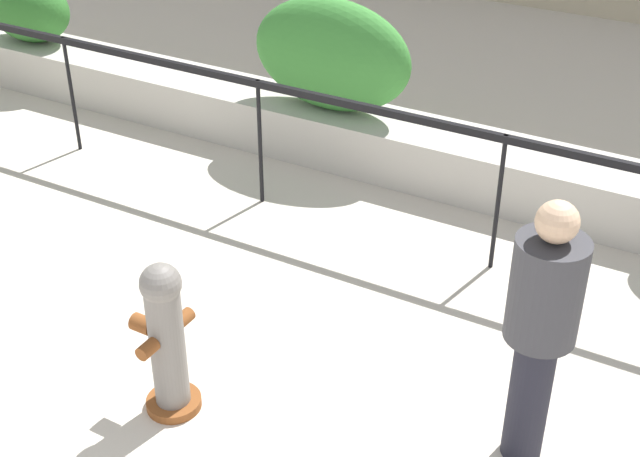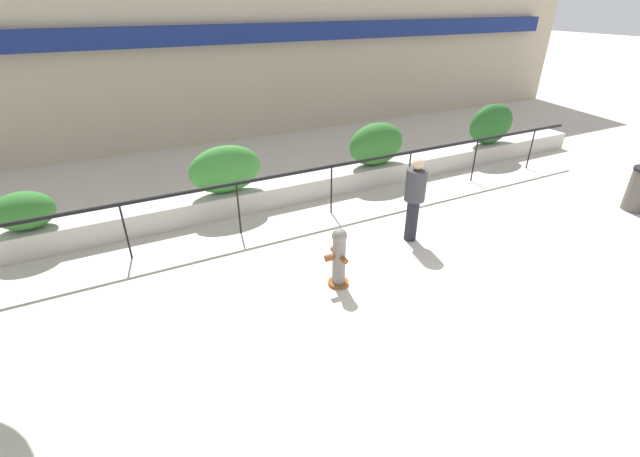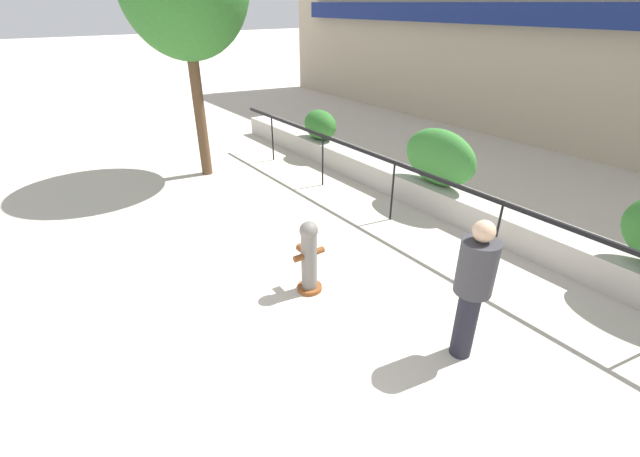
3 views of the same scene
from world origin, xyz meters
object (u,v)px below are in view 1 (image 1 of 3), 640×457
at_px(hedge_bush_1, 331,55).
at_px(fire_hydrant, 166,338).
at_px(hedge_bush_0, 29,9).
at_px(pedestrian, 541,321).

relative_size(hedge_bush_1, fire_hydrant, 1.48).
distance_m(hedge_bush_1, fire_hydrant, 3.74).
height_order(hedge_bush_0, hedge_bush_1, hedge_bush_1).
bearing_deg(hedge_bush_1, pedestrian, -45.14).
height_order(fire_hydrant, pedestrian, pedestrian).
height_order(hedge_bush_0, pedestrian, pedestrian).
distance_m(hedge_bush_1, pedestrian, 4.11).
bearing_deg(hedge_bush_1, hedge_bush_0, 180.00).
relative_size(fire_hydrant, pedestrian, 0.62).
relative_size(hedge_bush_0, fire_hydrant, 0.97).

